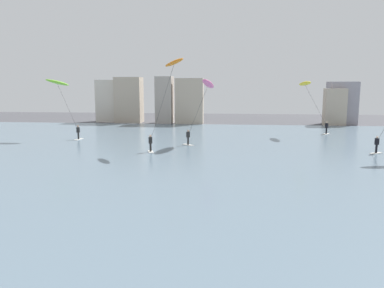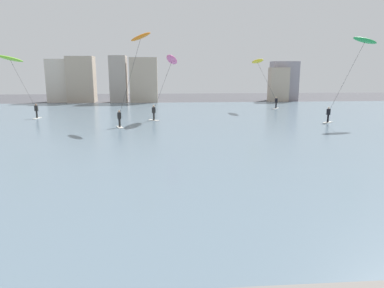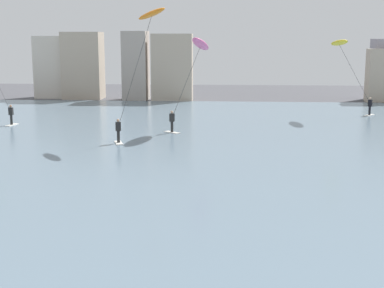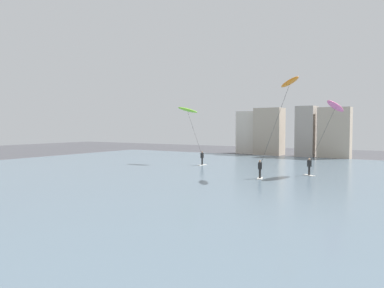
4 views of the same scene
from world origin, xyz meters
TOP-DOWN VIEW (x-y plane):
  - water_bay at (0.00, 30.95)m, footprint 84.00×52.00m
  - far_shore_buildings at (-2.15, 59.43)m, footprint 43.31×5.21m
  - kitesurfer_pink at (-0.09, 36.99)m, footprint 3.47×3.75m
  - kitesurfer_orange at (-3.27, 32.85)m, footprint 3.81×3.21m
  - kitesurfer_lime at (-17.65, 39.61)m, footprint 4.56×2.36m

SIDE VIEW (x-z plane):
  - water_bay at x=0.00m, z-range 0.00..0.10m
  - far_shore_buildings at x=-2.15m, z-range -0.25..7.51m
  - kitesurfer_lime at x=-17.65m, z-range 2.50..9.73m
  - kitesurfer_pink at x=-0.09m, z-range 2.53..9.73m
  - kitesurfer_orange at x=-3.27m, z-range 2.96..11.99m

